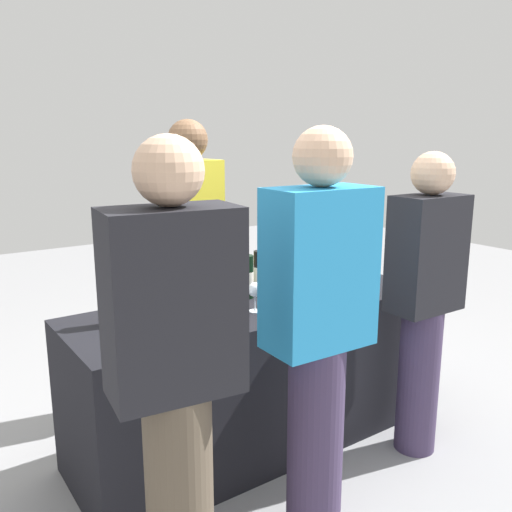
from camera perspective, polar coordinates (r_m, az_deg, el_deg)
name	(u,v)px	position (r m, az deg, el deg)	size (l,w,h in m)	color
ground_plane	(256,439)	(3.17, 0.00, -18.80)	(12.00, 12.00, 0.00)	gray
tasting_table	(256,373)	(2.98, 0.00, -12.25)	(1.97, 0.69, 0.80)	black
wine_bottle_0	(111,301)	(2.56, -15.07, -4.58)	(0.08, 0.08, 0.33)	black
wine_bottle_1	(186,286)	(2.75, -7.39, -3.15)	(0.08, 0.08, 0.31)	black
wine_bottle_2	(246,276)	(2.89, -1.04, -2.13)	(0.08, 0.08, 0.33)	black
wine_bottle_3	(260,271)	(2.99, 0.45, -1.60)	(0.07, 0.07, 0.33)	black
wine_bottle_4	(276,268)	(3.09, 2.08, -1.27)	(0.08, 0.08, 0.31)	black
wine_bottle_5	(323,263)	(3.24, 7.10, -0.70)	(0.08, 0.08, 0.32)	black
wine_glass_0	(180,302)	(2.51, -8.02, -4.88)	(0.07, 0.07, 0.15)	silver
wine_glass_1	(242,298)	(2.61, -1.53, -4.44)	(0.07, 0.07, 0.13)	silver
wine_glass_2	(255,290)	(2.66, -0.10, -3.67)	(0.07, 0.07, 0.15)	silver
wine_glass_3	(333,281)	(2.94, 8.12, -2.58)	(0.07, 0.07, 0.13)	silver
wine_glass_4	(364,275)	(3.07, 11.38, -1.98)	(0.07, 0.07, 0.14)	silver
server_pouring	(191,251)	(3.28, -6.92, 0.48)	(0.38, 0.23, 1.75)	black
guest_0	(175,371)	(1.84, -8.51, -11.97)	(0.46, 0.29, 1.66)	brown
guest_1	(318,327)	(2.16, 6.57, -7.45)	(0.43, 0.25, 1.69)	#3F3351
guest_2	(424,296)	(2.88, 17.36, -4.04)	(0.39, 0.22, 1.58)	#3F3351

